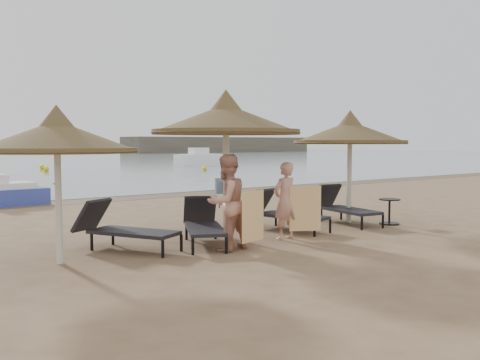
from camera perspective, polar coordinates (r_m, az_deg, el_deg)
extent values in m
plane|color=#8A6C4D|center=(10.80, 0.16, -6.75)|extent=(160.00, 160.00, 0.00)
cube|color=brown|center=(19.09, -17.06, -2.20)|extent=(200.00, 1.60, 0.01)
cube|color=#61594B|center=(107.69, -2.03, 3.79)|extent=(40.00, 8.00, 3.00)
cube|color=white|center=(45.58, -4.43, 2.14)|extent=(4.00, 1.60, 1.00)
cube|color=white|center=(45.56, -4.43, 3.08)|extent=(1.50, 1.00, 0.60)
cylinder|color=beige|center=(9.37, -18.79, -2.67)|extent=(0.11, 0.11, 1.93)
cone|color=brown|center=(9.31, -18.95, 4.49)|extent=(2.67, 2.67, 0.51)
cone|color=brown|center=(9.31, -18.99, 6.35)|extent=(0.64, 0.64, 0.41)
cylinder|color=brown|center=(9.31, -18.92, 3.02)|extent=(2.61, 2.61, 0.09)
cylinder|color=beige|center=(11.26, -1.49, -0.45)|extent=(0.13, 0.13, 2.28)
cone|color=brown|center=(11.23, -1.51, 6.58)|extent=(3.15, 3.15, 0.60)
cone|color=brown|center=(11.25, -1.51, 8.40)|extent=(0.76, 0.76, 0.49)
cylinder|color=brown|center=(11.22, -1.50, 5.14)|extent=(3.09, 3.09, 0.11)
cylinder|color=beige|center=(13.72, 11.58, -0.18)|extent=(0.12, 0.12, 2.07)
cone|color=brown|center=(13.69, 11.65, 5.05)|extent=(2.85, 2.85, 0.54)
cone|color=brown|center=(13.70, 11.67, 6.40)|extent=(0.69, 0.69, 0.44)
cylinder|color=brown|center=(13.68, 11.63, 3.98)|extent=(2.79, 2.79, 0.10)
cylinder|color=black|center=(9.52, -8.24, -7.31)|extent=(0.06, 0.06, 0.31)
cylinder|color=black|center=(10.04, -6.29, -6.70)|extent=(0.06, 0.06, 0.31)
cylinder|color=black|center=(10.44, -15.54, -6.41)|extent=(0.06, 0.06, 0.31)
cylinder|color=black|center=(10.92, -13.40, -5.91)|extent=(0.06, 0.06, 0.31)
cube|color=black|center=(10.21, -11.27, -5.49)|extent=(1.41, 1.81, 0.07)
cube|color=black|center=(10.77, -15.55, -3.61)|extent=(0.84, 0.75, 0.64)
cylinder|color=black|center=(9.70, -5.06, -7.10)|extent=(0.05, 0.05, 0.30)
cylinder|color=black|center=(9.77, -1.47, -7.00)|extent=(0.05, 0.05, 0.30)
cylinder|color=black|center=(11.19, -5.73, -5.60)|extent=(0.05, 0.05, 0.30)
cylinder|color=black|center=(11.25, -2.63, -5.53)|extent=(0.05, 0.05, 0.30)
cube|color=black|center=(10.49, -3.79, -5.22)|extent=(1.34, 1.76, 0.07)
cube|color=black|center=(11.40, -4.31, -3.15)|extent=(0.81, 0.71, 0.62)
cylinder|color=black|center=(11.61, 7.95, -5.26)|extent=(0.06, 0.06, 0.31)
cylinder|color=black|center=(12.12, 9.60, -4.89)|extent=(0.06, 0.06, 0.31)
cylinder|color=black|center=(12.53, 2.10, -4.54)|extent=(0.06, 0.06, 0.31)
cylinder|color=black|center=(13.00, 3.85, -4.23)|extent=(0.06, 0.06, 0.31)
cube|color=black|center=(12.30, 5.58, -3.83)|extent=(0.99, 1.75, 0.07)
cube|color=black|center=(12.86, 2.12, -2.29)|extent=(0.76, 0.59, 0.62)
cylinder|color=black|center=(12.64, 12.87, -4.55)|extent=(0.06, 0.06, 0.32)
cylinder|color=black|center=(13.05, 15.00, -4.31)|extent=(0.06, 0.06, 0.32)
cylinder|color=black|center=(13.87, 8.68, -3.73)|extent=(0.06, 0.06, 0.32)
cylinder|color=black|center=(14.24, 10.74, -3.55)|extent=(0.06, 0.06, 0.32)
cube|color=black|center=(13.45, 11.60, -3.18)|extent=(0.97, 1.78, 0.07)
cube|color=black|center=(14.21, 9.12, -1.67)|extent=(0.77, 0.59, 0.64)
cylinder|color=black|center=(13.75, 15.62, -4.49)|extent=(0.49, 0.49, 0.03)
cylinder|color=black|center=(13.71, 15.65, -3.27)|extent=(0.05, 0.05, 0.59)
cylinder|color=black|center=(13.67, 15.67, -2.01)|extent=(0.52, 0.52, 0.03)
imported|color=tan|center=(9.95, -1.43, -1.59)|extent=(1.05, 0.78, 2.09)
imported|color=tan|center=(11.11, 4.80, -1.57)|extent=(0.90, 0.62, 1.88)
cube|color=orange|center=(9.93, 1.40, -3.88)|extent=(0.66, 0.20, 0.95)
cube|color=orange|center=(11.19, 6.99, -3.02)|extent=(0.61, 0.32, 0.95)
cube|color=silver|center=(11.41, -2.02, -0.62)|extent=(0.27, 0.13, 0.33)
cube|color=black|center=(11.14, -1.02, -1.24)|extent=(0.22, 0.13, 0.29)
cube|color=#3545AE|center=(18.70, -23.34, -1.66)|extent=(2.26, 1.46, 0.54)
cube|color=white|center=(18.68, -23.37, -0.63)|extent=(1.46, 1.19, 0.25)
sphere|color=yellow|center=(38.86, -19.96, 1.11)|extent=(0.37, 0.37, 0.37)
sphere|color=yellow|center=(37.81, -3.79, 1.25)|extent=(0.35, 0.35, 0.35)
sphere|color=yellow|center=(42.42, -20.36, 1.33)|extent=(0.37, 0.37, 0.37)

